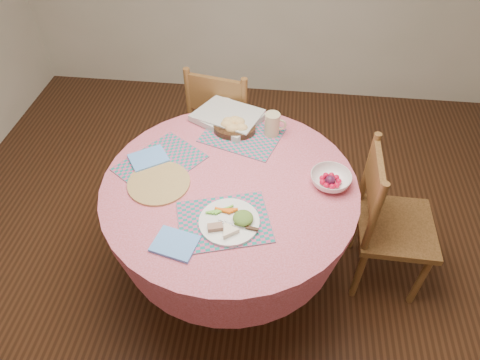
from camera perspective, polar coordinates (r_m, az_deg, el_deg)
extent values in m
plane|color=#331C0F|center=(2.64, -1.10, -12.00)|extent=(4.00, 4.00, 0.00)
cylinder|color=#D76485|center=(2.07, -1.38, -0.87)|extent=(1.24, 1.24, 0.04)
cone|color=#D76485|center=(2.19, -1.30, -3.97)|extent=(1.24, 1.24, 0.30)
cylinder|color=black|center=(2.46, -1.17, -9.19)|extent=(0.14, 0.14, 0.44)
cylinder|color=black|center=(2.62, -1.11, -11.64)|extent=(0.56, 0.56, 0.06)
cube|color=brown|center=(2.43, 20.05, -5.89)|extent=(0.41, 0.43, 0.04)
cylinder|color=brown|center=(2.54, 22.91, -12.17)|extent=(0.04, 0.04, 0.43)
cylinder|color=brown|center=(2.74, 21.82, -6.21)|extent=(0.04, 0.04, 0.43)
cylinder|color=brown|center=(2.46, 15.58, -11.86)|extent=(0.04, 0.04, 0.43)
cylinder|color=brown|center=(2.67, 15.13, -5.74)|extent=(0.04, 0.04, 0.43)
cylinder|color=brown|center=(2.11, 17.41, -5.00)|extent=(0.04, 0.04, 0.48)
cylinder|color=brown|center=(2.34, 16.71, 1.36)|extent=(0.04, 0.04, 0.48)
cube|color=brown|center=(2.16, 17.56, 0.09)|extent=(0.03, 0.34, 0.23)
cube|color=brown|center=(2.92, -1.71, 7.54)|extent=(0.50, 0.49, 0.04)
cylinder|color=brown|center=(3.14, 2.43, 5.49)|extent=(0.05, 0.05, 0.44)
cylinder|color=brown|center=(3.23, -3.61, 6.71)|extent=(0.05, 0.05, 0.44)
cylinder|color=brown|center=(2.90, 0.58, 1.53)|extent=(0.05, 0.05, 0.44)
cylinder|color=brown|center=(3.00, -5.86, 2.95)|extent=(0.05, 0.05, 0.44)
cylinder|color=brown|center=(2.59, 0.52, 8.74)|extent=(0.05, 0.05, 0.49)
cylinder|color=brown|center=(2.70, -6.74, 10.05)|extent=(0.05, 0.05, 0.49)
cube|color=brown|center=(2.58, -3.26, 11.20)|extent=(0.35, 0.10, 0.23)
cube|color=#157870|center=(1.89, -2.15, -5.58)|extent=(0.47, 0.40, 0.01)
cube|color=#157870|center=(2.19, -10.57, 2.24)|extent=(0.48, 0.50, 0.01)
cube|color=#157870|center=(2.32, 0.27, 6.00)|extent=(0.47, 0.41, 0.01)
cylinder|color=olive|center=(2.08, -10.77, -0.37)|extent=(0.30, 0.30, 0.01)
cube|color=#5D99EF|center=(1.83, -8.64, -8.41)|extent=(0.21, 0.18, 0.01)
cube|color=#5D99EF|center=(2.21, -12.10, 2.84)|extent=(0.23, 0.22, 0.01)
cylinder|color=white|center=(1.88, -1.45, -5.57)|extent=(0.27, 0.27, 0.01)
ellipsoid|color=#34571D|center=(1.85, 0.34, -5.48)|extent=(0.11, 0.11, 0.04)
cylinder|color=#F6E2C5|center=(1.82, -2.05, -6.73)|extent=(0.13, 0.13, 0.02)
cube|color=#956A56|center=(1.85, -3.61, -5.86)|extent=(0.07, 0.05, 0.02)
cube|color=silver|center=(1.85, -0.97, -6.12)|extent=(0.15, 0.04, 0.00)
cylinder|color=black|center=(2.34, -0.75, 6.88)|extent=(0.23, 0.23, 0.03)
ellipsoid|color=#FFD582|center=(2.32, -1.75, 7.64)|extent=(0.07, 0.06, 0.05)
ellipsoid|color=#FFD582|center=(2.34, -0.18, 7.98)|extent=(0.07, 0.06, 0.05)
ellipsoid|color=#FFD582|center=(2.29, 0.17, 7.20)|extent=(0.07, 0.06, 0.05)
ellipsoid|color=#FFD582|center=(2.29, -1.11, 7.14)|extent=(0.07, 0.06, 0.05)
ellipsoid|color=#FFD582|center=(2.35, -0.64, 8.16)|extent=(0.07, 0.06, 0.05)
ellipsoid|color=#FFD582|center=(2.34, -1.55, 8.00)|extent=(0.07, 0.06, 0.05)
cylinder|color=tan|center=(2.29, 4.30, 7.44)|extent=(0.08, 0.08, 0.13)
torus|color=tan|center=(2.29, 5.38, 7.35)|extent=(0.07, 0.01, 0.07)
imported|color=white|center=(2.07, 11.97, 0.05)|extent=(0.22, 0.22, 0.06)
sphere|color=red|center=(2.08, 13.03, -0.18)|extent=(0.03, 0.03, 0.03)
sphere|color=red|center=(2.10, 12.75, 0.33)|extent=(0.03, 0.03, 0.03)
sphere|color=red|center=(2.11, 12.10, 0.64)|extent=(0.03, 0.03, 0.03)
sphere|color=red|center=(2.10, 11.37, 0.61)|extent=(0.03, 0.03, 0.03)
sphere|color=red|center=(2.08, 10.91, 0.26)|extent=(0.03, 0.03, 0.03)
sphere|color=red|center=(2.07, 10.93, -0.27)|extent=(0.03, 0.03, 0.03)
sphere|color=red|center=(2.05, 11.42, -0.73)|extent=(0.03, 0.03, 0.03)
sphere|color=red|center=(2.05, 12.17, -0.88)|extent=(0.03, 0.03, 0.03)
sphere|color=red|center=(2.07, 12.81, -0.66)|extent=(0.03, 0.03, 0.03)
sphere|color=#41122E|center=(2.08, 11.96, -0.03)|extent=(0.05, 0.05, 0.05)
cube|color=silver|center=(2.42, -1.74, 8.37)|extent=(0.43, 0.40, 0.03)
cube|color=silver|center=(2.40, -1.28, 8.75)|extent=(0.39, 0.35, 0.01)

